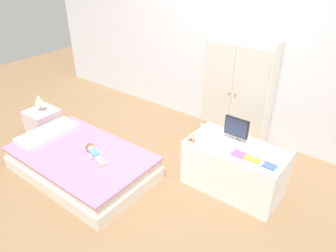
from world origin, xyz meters
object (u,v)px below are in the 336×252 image
object	(u,v)px
nightstand	(44,122)
tv_stand	(234,168)
bed	(82,163)
doll	(93,151)
wardrobe	(237,89)
book_orange	(252,159)
book_purple	(239,154)
rocking_horse_toy	(192,137)
book_blue	(270,166)
table_lamp	(39,100)
tv_monitor	(236,128)

from	to	relation	value
nightstand	tv_stand	world-z (taller)	tv_stand
bed	doll	size ratio (longest dim) A/B	4.09
wardrobe	nightstand	bearing A→B (deg)	-143.52
nightstand	book_orange	size ratio (longest dim) A/B	2.36
book_purple	doll	bearing A→B (deg)	-156.10
bed	rocking_horse_toy	size ratio (longest dim) A/B	14.46
doll	rocking_horse_toy	world-z (taller)	rocking_horse_toy
doll	book_blue	distance (m)	1.81
bed	book_orange	distance (m)	1.84
tv_stand	doll	bearing A→B (deg)	-150.90
table_lamp	rocking_horse_toy	size ratio (longest dim) A/B	2.02
book_purple	book_orange	bearing A→B (deg)	0.00
doll	bed	bearing A→B (deg)	-154.87
rocking_horse_toy	book_purple	world-z (taller)	rocking_horse_toy
book_blue	rocking_horse_toy	bearing A→B (deg)	-175.04
tv_stand	table_lamp	bearing A→B (deg)	-167.62
tv_monitor	wardrobe	bearing A→B (deg)	116.21
tv_stand	book_orange	world-z (taller)	book_orange
rocking_horse_toy	doll	bearing A→B (deg)	-148.82
nightstand	tv_stand	bearing A→B (deg)	12.38
doll	tv_monitor	size ratio (longest dim) A/B	1.49
table_lamp	tv_monitor	world-z (taller)	tv_monitor
table_lamp	wardrobe	distance (m)	2.53
table_lamp	tv_stand	size ratio (longest dim) A/B	0.22
book_orange	book_blue	world-z (taller)	book_blue
nightstand	table_lamp	bearing A→B (deg)	90.00
wardrobe	rocking_horse_toy	size ratio (longest dim) A/B	12.29
wardrobe	book_orange	world-z (taller)	wardrobe
doll	book_orange	size ratio (longest dim) A/B	2.47
wardrobe	book_blue	xyz separation A→B (m)	(0.87, -1.06, -0.15)
rocking_horse_toy	table_lamp	bearing A→B (deg)	-170.09
tv_monitor	book_orange	xyz separation A→B (m)	(0.28, -0.20, -0.14)
doll	book_blue	world-z (taller)	book_blue
book_purple	book_blue	distance (m)	0.30
rocking_horse_toy	book_blue	xyz separation A→B (m)	(0.79, 0.07, -0.04)
nightstand	table_lamp	distance (m)	0.33
doll	tv_monitor	bearing A→B (deg)	33.37
table_lamp	book_purple	size ratio (longest dim) A/B	1.77
rocking_horse_toy	tv_monitor	bearing A→B (deg)	38.66
table_lamp	rocking_horse_toy	distance (m)	2.14
bed	wardrobe	bearing A→B (deg)	61.18
rocking_horse_toy	book_blue	world-z (taller)	rocking_horse_toy
tv_monitor	bed	bearing A→B (deg)	-147.39
bed	table_lamp	world-z (taller)	table_lamp
bed	doll	world-z (taller)	doll
doll	table_lamp	size ratio (longest dim) A/B	1.75
table_lamp	book_orange	bearing A→B (deg)	9.10
tv_stand	tv_monitor	xyz separation A→B (m)	(-0.07, 0.09, 0.40)
book_orange	bed	bearing A→B (deg)	-157.76
nightstand	book_orange	distance (m)	2.79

